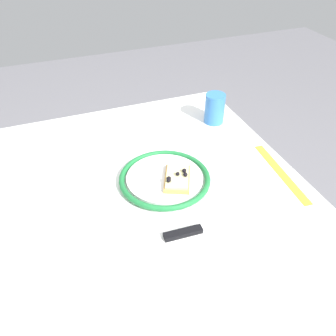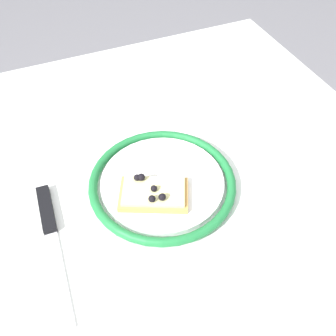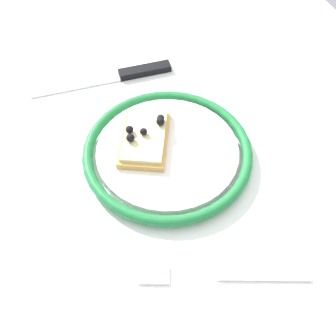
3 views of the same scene
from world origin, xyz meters
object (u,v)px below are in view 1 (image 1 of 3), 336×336
plate (165,179)px  pizza_slice_near (177,178)px  cup (215,108)px  dining_table (154,223)px  measuring_tape (281,173)px  fork (143,143)px  knife (197,230)px

plate → pizza_slice_near: (0.03, 0.03, 0.01)m
pizza_slice_near → cup: (-0.26, 0.24, 0.02)m
dining_table → measuring_tape: bearing=84.0°
dining_table → fork: 0.26m
dining_table → fork: fork is taller
dining_table → cup: size_ratio=9.74×
plate → knife: size_ratio=1.01×
fork → cup: size_ratio=1.97×
plate → measuring_tape: size_ratio=0.91×
pizza_slice_near → cup: size_ratio=1.26×
plate → pizza_slice_near: pizza_slice_near is taller
cup → measuring_tape: bearing=9.2°
cup → pizza_slice_near: bearing=-42.3°
fork → pizza_slice_near: bearing=6.6°
dining_table → fork: (-0.23, 0.05, 0.10)m
dining_table → fork: size_ratio=4.95×
pizza_slice_near → knife: (0.16, -0.02, -0.02)m
knife → cup: size_ratio=2.44×
measuring_tape → cup: bearing=-166.2°
measuring_tape → fork: bearing=-126.3°
plate → pizza_slice_near: size_ratio=1.95×
knife → measuring_tape: (-0.11, 0.31, -0.00)m
knife → cup: (-0.42, 0.25, 0.04)m
dining_table → cup: cup is taller
dining_table → measuring_tape: 0.37m
dining_table → cup: (-0.28, 0.31, 0.15)m
pizza_slice_near → fork: 0.22m
fork → cup: 0.27m
pizza_slice_near → measuring_tape: pizza_slice_near is taller
plate → fork: size_ratio=1.25×
pizza_slice_near → dining_table: bearing=-77.7°
dining_table → cup: bearing=131.8°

